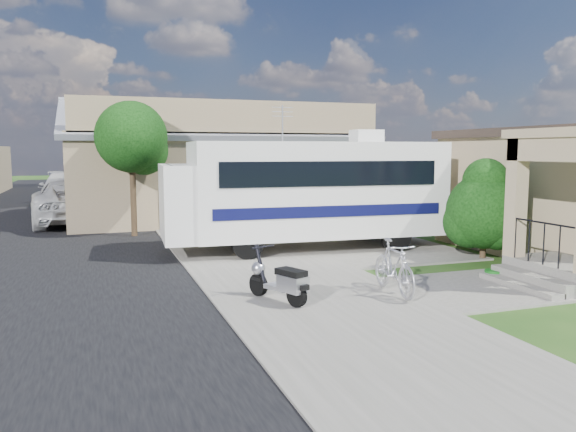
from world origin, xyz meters
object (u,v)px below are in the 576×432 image
object	(u,v)px
van	(68,190)
motorhome	(307,190)
shrub	(485,208)
bicycle	(394,270)
pickup_truck	(71,201)
garden_hose	(494,275)
scooter	(281,281)

from	to	relation	value
van	motorhome	bearing A→B (deg)	-65.37
shrub	bicycle	bearing A→B (deg)	-147.97
motorhome	pickup_truck	size ratio (longest dim) A/B	1.31
shrub	garden_hose	distance (m)	2.81
shrub	pickup_truck	world-z (taller)	shrub
shrub	bicycle	xyz separation A→B (m)	(-4.28, -2.68, -0.85)
shrub	pickup_truck	xyz separation A→B (m)	(-10.80, 11.72, -0.52)
garden_hose	bicycle	bearing A→B (deg)	-168.64
motorhome	bicycle	xyz separation A→B (m)	(-0.25, -5.52, -1.24)
motorhome	van	distance (m)	16.89
motorhome	shrub	world-z (taller)	motorhome
van	scooter	bearing A→B (deg)	-77.97
motorhome	van	world-z (taller)	motorhome
pickup_truck	bicycle	bearing A→B (deg)	109.33
motorhome	bicycle	size ratio (longest dim) A/B	4.53
bicycle	van	size ratio (longest dim) A/B	0.28
motorhome	scooter	xyz separation A→B (m)	(-2.59, -5.38, -1.32)
shrub	bicycle	size ratio (longest dim) A/B	1.50
pickup_truck	garden_hose	distance (m)	16.75
motorhome	scooter	bearing A→B (deg)	-112.54
bicycle	scooter	bearing A→B (deg)	-178.91
motorhome	bicycle	bearing A→B (deg)	-89.36
shrub	garden_hose	world-z (taller)	shrub
bicycle	van	distance (m)	21.93
bicycle	van	xyz separation A→B (m)	(-6.85, 20.83, 0.38)
garden_hose	shrub	bearing A→B (deg)	57.17
scooter	van	size ratio (longest dim) A/B	0.23
garden_hose	scooter	bearing A→B (deg)	-175.15
shrub	scooter	world-z (taller)	shrub
pickup_truck	garden_hose	xyz separation A→B (m)	(9.45, -13.81, -0.79)
bicycle	garden_hose	size ratio (longest dim) A/B	4.50
van	garden_hose	bearing A→B (deg)	-64.44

